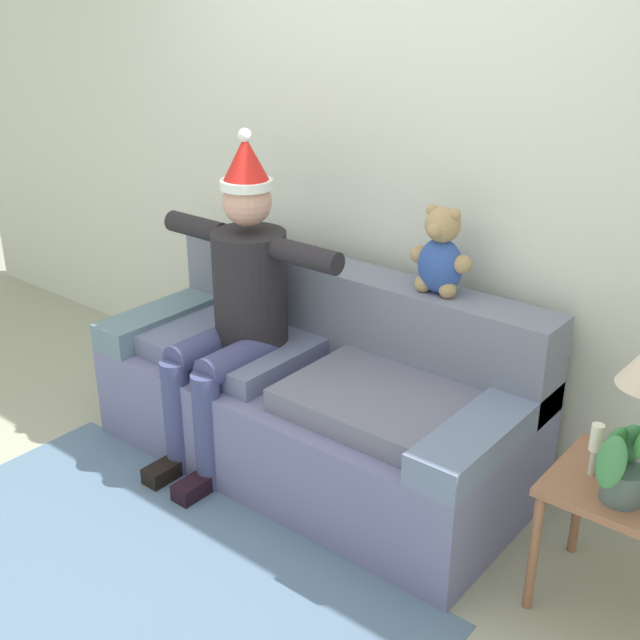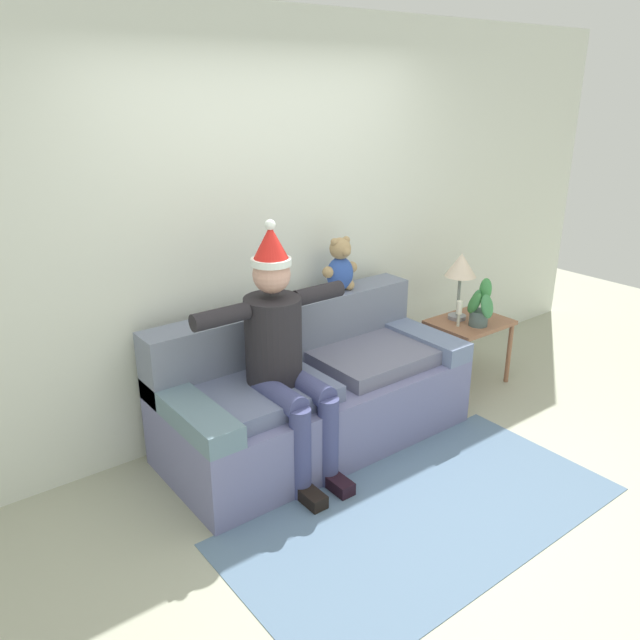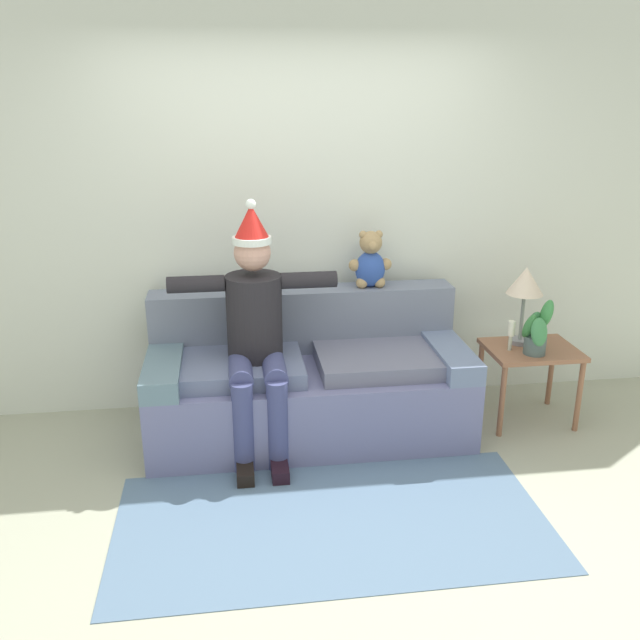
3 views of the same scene
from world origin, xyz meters
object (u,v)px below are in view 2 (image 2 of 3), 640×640
object	(u,v)px
person_seated	(283,350)
side_table	(469,330)
couch	(312,391)
potted_plant	(480,306)
table_lamp	(461,268)
teddy_bear	(340,267)
candle_tall	(459,310)

from	to	relation	value
person_seated	side_table	size ratio (longest dim) A/B	2.63
side_table	person_seated	bearing A→B (deg)	-176.96
person_seated	couch	bearing A→B (deg)	26.58
potted_plant	table_lamp	bearing A→B (deg)	93.22
couch	side_table	size ratio (longest dim) A/B	3.45
couch	side_table	world-z (taller)	couch
side_table	couch	bearing A→B (deg)	177.23
couch	person_seated	size ratio (longest dim) A/B	1.31
teddy_bear	candle_tall	bearing A→B (deg)	-22.53
person_seated	table_lamp	distance (m)	1.78
potted_plant	couch	bearing A→B (deg)	172.99
table_lamp	candle_tall	distance (m)	0.33
person_seated	candle_tall	xyz separation A→B (m)	(1.65, 0.08, -0.14)
side_table	table_lamp	xyz separation A→B (m)	(-0.05, 0.09, 0.49)
candle_tall	potted_plant	bearing A→B (deg)	-33.95
couch	person_seated	bearing A→B (deg)	-153.42
person_seated	table_lamp	xyz separation A→B (m)	(1.77, 0.19, 0.15)
teddy_bear	candle_tall	xyz separation A→B (m)	(0.86, -0.36, -0.41)
potted_plant	candle_tall	xyz separation A→B (m)	(-0.13, 0.09, -0.03)
teddy_bear	table_lamp	xyz separation A→B (m)	(0.98, -0.25, -0.12)
couch	side_table	bearing A→B (deg)	-2.77
side_table	table_lamp	size ratio (longest dim) A/B	1.11
candle_tall	side_table	bearing A→B (deg)	6.97
couch	potted_plant	world-z (taller)	potted_plant
candle_tall	person_seated	bearing A→B (deg)	-177.36
couch	teddy_bear	bearing A→B (deg)	30.59
teddy_bear	table_lamp	bearing A→B (deg)	-14.08
person_seated	potted_plant	world-z (taller)	person_seated
table_lamp	potted_plant	xyz separation A→B (m)	(0.01, -0.20, -0.25)
couch	side_table	distance (m)	1.49
teddy_bear	potted_plant	world-z (taller)	teddy_bear
side_table	candle_tall	bearing A→B (deg)	-173.03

